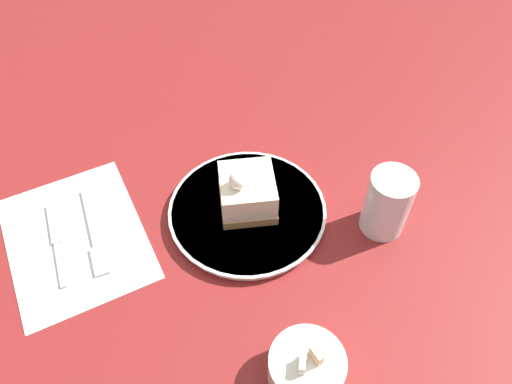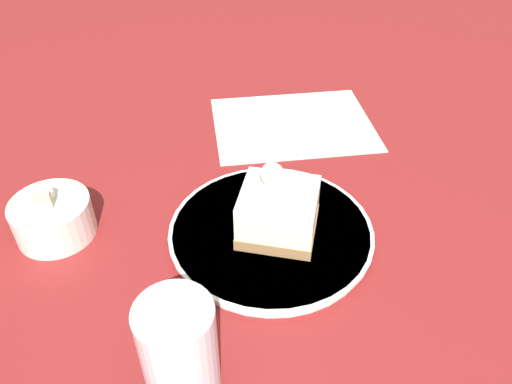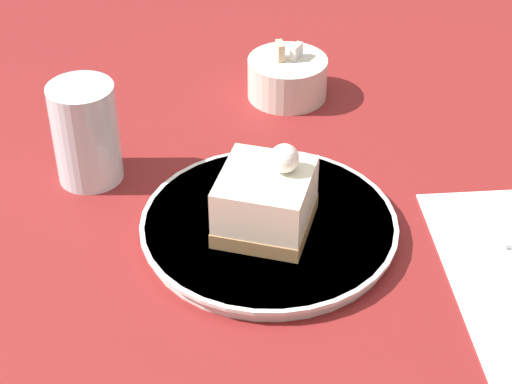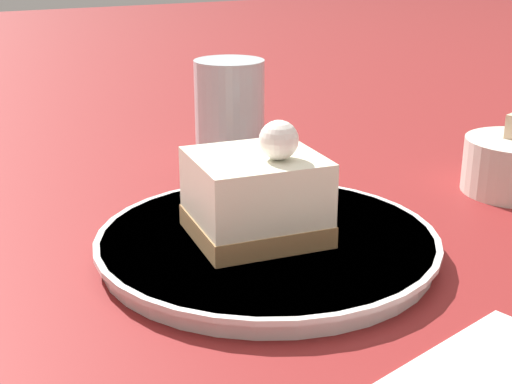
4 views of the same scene
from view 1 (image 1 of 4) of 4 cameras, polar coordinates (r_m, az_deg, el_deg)
The scene contains 8 objects.
ground_plane at distance 0.82m, azimuth -0.22°, elevation -1.64°, with size 4.00×4.00×0.00m, color maroon.
plate at distance 0.80m, azimuth -0.99°, elevation -2.23°, with size 0.25×0.25×0.02m.
cake_slice at distance 0.78m, azimuth -1.03°, elevation -0.01°, with size 0.10×0.10×0.09m.
napkin at distance 0.83m, azimuth -19.93°, elevation -4.92°, with size 0.25×0.29×0.00m.
fork at distance 0.82m, azimuth -17.98°, elevation -4.97°, with size 0.03×0.17×0.00m.
knife at distance 0.84m, azimuth -21.95°, elevation -4.63°, with size 0.03×0.16×0.00m.
sugar_bowl at distance 0.67m, azimuth 5.78°, elevation -19.40°, with size 0.10×0.10×0.07m.
drinking_glass at distance 0.78m, azimuth 14.78°, elevation -1.25°, with size 0.07×0.07×0.11m.
Camera 1 is at (0.13, 0.48, 0.65)m, focal length 35.00 mm.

